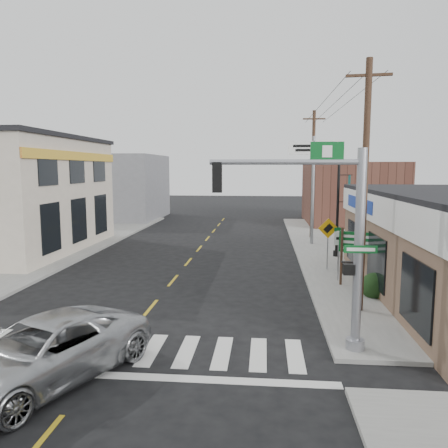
# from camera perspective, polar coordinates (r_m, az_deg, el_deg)

# --- Properties ---
(ground) EXTENTS (140.00, 140.00, 0.00)m
(ground) POSITION_cam_1_polar(r_m,az_deg,el_deg) (12.89, -14.36, -16.17)
(ground) COLOR black
(ground) RESTS_ON ground
(sidewalk_right) EXTENTS (6.00, 38.00, 0.13)m
(sidewalk_right) POSITION_cam_1_polar(r_m,az_deg,el_deg) (25.10, 16.49, -4.55)
(sidewalk_right) COLOR gray
(sidewalk_right) RESTS_ON ground
(sidewalk_left) EXTENTS (6.00, 38.00, 0.13)m
(sidewalk_left) POSITION_cam_1_polar(r_m,az_deg,el_deg) (27.90, -22.87, -3.65)
(sidewalk_left) COLOR gray
(sidewalk_left) RESTS_ON ground
(center_line) EXTENTS (0.12, 56.00, 0.01)m
(center_line) POSITION_cam_1_polar(r_m,az_deg,el_deg) (20.19, -6.67, -7.32)
(center_line) COLOR gold
(center_line) RESTS_ON ground
(crosswalk) EXTENTS (11.00, 2.20, 0.01)m
(crosswalk) POSITION_cam_1_polar(r_m,az_deg,el_deg) (13.24, -13.76, -15.49)
(crosswalk) COLOR silver
(crosswalk) RESTS_ON ground
(bldg_distant_right) EXTENTS (8.00, 10.00, 5.60)m
(bldg_distant_right) POSITION_cam_1_polar(r_m,az_deg,el_deg) (41.91, 16.21, 3.88)
(bldg_distant_right) COLOR brown
(bldg_distant_right) RESTS_ON ground
(bldg_distant_left) EXTENTS (9.00, 10.00, 6.40)m
(bldg_distant_left) POSITION_cam_1_polar(r_m,az_deg,el_deg) (45.72, -14.02, 4.72)
(bldg_distant_left) COLOR slate
(bldg_distant_left) RESTS_ON ground
(suv) EXTENTS (4.58, 6.00, 1.51)m
(suv) POSITION_cam_1_polar(r_m,az_deg,el_deg) (11.64, -22.54, -15.11)
(suv) COLOR #A9ABAF
(suv) RESTS_ON ground
(traffic_signal_pole) EXTENTS (4.46, 0.37, 5.65)m
(traffic_signal_pole) POSITION_cam_1_polar(r_m,az_deg,el_deg) (12.06, 14.18, -0.48)
(traffic_signal_pole) COLOR #92939B
(traffic_signal_pole) RESTS_ON sidewalk_right
(guide_sign) EXTENTS (1.41, 0.13, 2.47)m
(guide_sign) POSITION_cam_1_polar(r_m,az_deg,el_deg) (19.27, 16.83, -2.99)
(guide_sign) COLOR #472F21
(guide_sign) RESTS_ON sidewalk_right
(fire_hydrant) EXTENTS (0.25, 0.25, 0.79)m
(fire_hydrant) POSITION_cam_1_polar(r_m,az_deg,el_deg) (17.89, 19.50, -7.79)
(fire_hydrant) COLOR #DC9706
(fire_hydrant) RESTS_ON sidewalk_right
(ped_crossing_sign) EXTENTS (0.99, 0.07, 2.54)m
(ped_crossing_sign) POSITION_cam_1_polar(r_m,az_deg,el_deg) (21.88, 13.43, -1.32)
(ped_crossing_sign) COLOR gray
(ped_crossing_sign) RESTS_ON sidewalk_right
(lamp_post) EXTENTS (0.75, 0.59, 5.75)m
(lamp_post) POSITION_cam_1_polar(r_m,az_deg,el_deg) (25.21, 14.81, 3.37)
(lamp_post) COLOR black
(lamp_post) RESTS_ON sidewalk_right
(dance_center_sign) EXTENTS (3.30, 0.21, 7.01)m
(dance_center_sign) POSITION_cam_1_polar(r_m,az_deg,el_deg) (29.08, 11.61, 7.74)
(dance_center_sign) COLOR gray
(dance_center_sign) RESTS_ON sidewalk_right
(bare_tree) EXTENTS (2.30, 2.30, 4.60)m
(bare_tree) POSITION_cam_1_polar(r_m,az_deg,el_deg) (17.98, 22.94, 2.46)
(bare_tree) COLOR black
(bare_tree) RESTS_ON sidewalk_right
(shrub_front) EXTENTS (1.44, 1.44, 1.08)m
(shrub_front) POSITION_cam_1_polar(r_m,az_deg,el_deg) (14.66, 26.18, -11.00)
(shrub_front) COLOR #1B3816
(shrub_front) RESTS_ON sidewalk_right
(shrub_back) EXTENTS (1.06, 1.06, 0.80)m
(shrub_back) POSITION_cam_1_polar(r_m,az_deg,el_deg) (18.11, 19.08, -7.69)
(shrub_back) COLOR black
(shrub_back) RESTS_ON sidewalk_right
(utility_pole_near) EXTENTS (1.49, 0.22, 8.56)m
(utility_pole_near) POSITION_cam_1_polar(r_m,az_deg,el_deg) (15.64, 17.88, 4.87)
(utility_pole_near) COLOR #4F3827
(utility_pole_near) RESTS_ON sidewalk_right
(utility_pole_far) EXTENTS (1.56, 0.23, 8.97)m
(utility_pole_far) POSITION_cam_1_polar(r_m,az_deg,el_deg) (31.80, 11.52, 6.51)
(utility_pole_far) COLOR #3F2C1E
(utility_pole_far) RESTS_ON sidewalk_right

